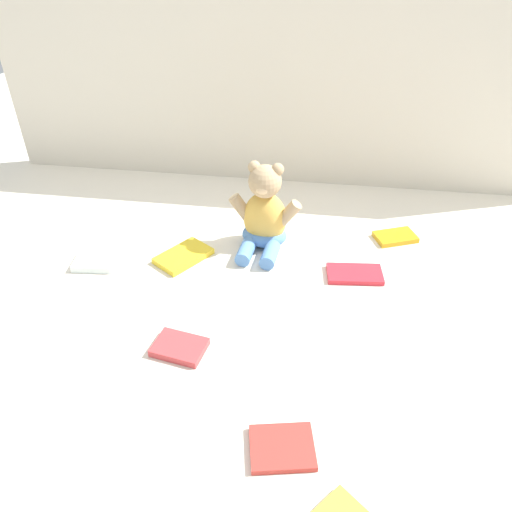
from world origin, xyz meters
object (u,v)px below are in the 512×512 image
object	(u,v)px
teddy_bear	(264,216)
book_case_2	(184,256)
book_case_4	(282,448)
book_case_5	(355,274)
book_case_3	(395,237)
book_case_0	(180,347)
book_case_1	(96,260)

from	to	relation	value
teddy_bear	book_case_2	distance (m)	0.23
book_case_4	teddy_bear	bearing A→B (deg)	-1.20
teddy_bear	book_case_5	xyz separation A→B (m)	(0.24, -0.11, -0.08)
book_case_3	book_case_4	size ratio (longest dim) A/B	1.00
book_case_0	book_case_1	bearing A→B (deg)	58.17
book_case_1	book_case_5	bearing A→B (deg)	88.41
book_case_1	book_case_2	world-z (taller)	book_case_1
book_case_5	book_case_1	bearing A→B (deg)	-92.25
book_case_4	book_case_0	bearing A→B (deg)	38.17
book_case_2	book_case_3	bearing A→B (deg)	51.43
book_case_0	book_case_2	distance (m)	0.32
book_case_2	book_case_4	distance (m)	0.59
book_case_0	teddy_bear	bearing A→B (deg)	-6.25
book_case_5	book_case_0	bearing A→B (deg)	-55.83
book_case_3	book_case_5	size ratio (longest dim) A/B	0.81
book_case_1	book_case_4	size ratio (longest dim) A/B	0.93
book_case_1	book_case_4	world-z (taller)	book_case_1
teddy_bear	book_case_3	xyz separation A→B (m)	(0.35, 0.07, -0.08)
book_case_3	book_case_4	world-z (taller)	book_case_3
book_case_1	book_case_2	xyz separation A→B (m)	(0.21, 0.05, -0.00)
book_case_0	book_case_1	size ratio (longest dim) A/B	1.04
teddy_bear	book_case_4	xyz separation A→B (m)	(0.11, -0.60, -0.08)
book_case_2	book_case_5	size ratio (longest dim) A/B	1.03
book_case_0	book_case_3	bearing A→B (deg)	-34.16
book_case_4	book_case_5	world-z (taller)	same
book_case_3	book_case_5	bearing A→B (deg)	-54.01
book_case_2	book_case_5	distance (m)	0.43
book_case_4	book_case_5	size ratio (longest dim) A/B	0.80
book_case_1	book_case_3	bearing A→B (deg)	101.06
book_case_2	book_case_4	xyz separation A→B (m)	(0.31, -0.51, -0.00)
book_case_3	book_case_4	distance (m)	0.72
book_case_2	book_case_3	world-z (taller)	book_case_2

